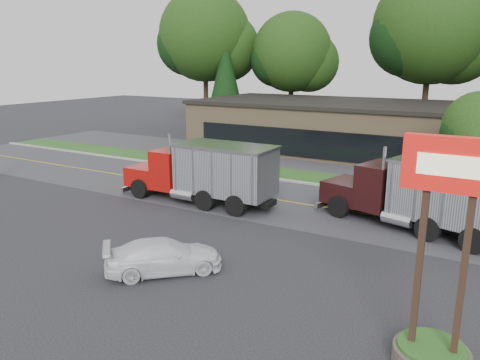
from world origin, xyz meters
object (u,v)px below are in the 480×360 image
object	(u,v)px
dump_truck_red	(206,171)
rally_car	(164,256)
bilo_sign	(438,294)
dump_truck_maroon	(427,193)

from	to	relation	value
dump_truck_red	rally_car	distance (m)	8.91
rally_car	bilo_sign	bearing A→B (deg)	-140.88
dump_truck_red	rally_car	world-z (taller)	dump_truck_red
dump_truck_red	dump_truck_maroon	size ratio (longest dim) A/B	0.97
bilo_sign	dump_truck_maroon	size ratio (longest dim) A/B	0.63
dump_truck_maroon	rally_car	world-z (taller)	dump_truck_maroon
dump_truck_maroon	rally_car	bearing A→B (deg)	66.55
bilo_sign	dump_truck_maroon	world-z (taller)	bilo_sign
bilo_sign	dump_truck_maroon	xyz separation A→B (m)	(-1.92, 10.41, -0.21)
bilo_sign	rally_car	xyz separation A→B (m)	(-9.48, 0.94, -1.40)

